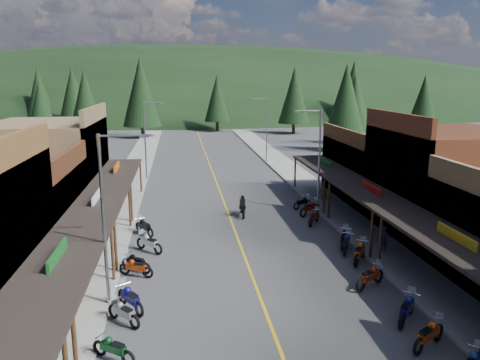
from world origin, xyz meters
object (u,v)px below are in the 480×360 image
object	(u,v)px
pine_2	(141,92)
bike_east_8	(344,237)
pine_11	(346,101)
pedestrian_east_a	(384,238)
shop_east_3	(382,170)
rider_on_bike	(242,207)
bike_west_6	(136,266)
bike_west_9	(144,226)
pine_1	(73,94)
bike_west_5	(130,297)
bike_east_3	(429,333)
bike_east_10	(310,207)
streetlight_0	(107,213)
pine_5	(353,89)
pine_8	(41,111)
pine_10	(85,101)
shop_west_3	(50,166)
streetlight_3	(265,127)
pine_9	(354,104)
bike_west_4	(123,312)
bike_west_3	(113,347)
bike_west_7	(136,261)
shop_west_2	(10,212)
bike_east_9	(314,217)
pine_4	(294,95)
bike_east_11	(303,202)
streetlight_1	(146,137)
pine_3	(217,98)
pedestrian_east_b	(323,190)
bike_east_6	(360,251)
bike_west_8	(149,242)
streetlight_2	(318,156)
shop_east_2	(444,183)
bike_east_5	(370,276)
bike_east_7	(346,242)
bike_east_4	(407,308)
pine_7	(39,93)

from	to	relation	value
pine_2	bike_east_8	size ratio (longest dim) A/B	6.53
pine_11	pedestrian_east_a	size ratio (longest dim) A/B	7.86
shop_east_3	rider_on_bike	world-z (taller)	shop_east_3
bike_west_6	bike_west_9	xyz separation A→B (m)	(-0.01, 6.83, 0.05)
pine_1	pedestrian_east_a	bearing A→B (deg)	-65.63
bike_west_5	bike_east_3	size ratio (longest dim) A/B	1.02
pine_1	bike_east_10	size ratio (longest dim) A/B	5.56
pine_1	pine_2	size ratio (longest dim) A/B	0.89
streetlight_0	pine_5	distance (m)	88.17
pine_8	pine_10	distance (m)	10.80
shop_west_3	shop_east_3	distance (m)	27.56
bike_east_8	streetlight_0	bearing A→B (deg)	-128.87
streetlight_3	pine_9	xyz separation A→B (m)	(17.05, 15.00, 1.92)
shop_east_3	bike_west_4	distance (m)	27.72
bike_west_3	bike_west_9	distance (m)	14.47
bike_west_7	bike_east_8	world-z (taller)	bike_east_8
streetlight_3	shop_west_2	bearing A→B (deg)	-126.19
bike_east_9	rider_on_bike	world-z (taller)	rider_on_bike
pine_1	pine_4	distance (m)	43.17
pine_1	bike_east_11	world-z (taller)	pine_1
shop_east_3	streetlight_1	size ratio (longest dim) A/B	1.36
streetlight_1	pine_3	xyz separation A→B (m)	(10.95, 44.00, 2.02)
shop_east_3	streetlight_3	world-z (taller)	streetlight_3
bike_west_3	bike_east_9	bearing A→B (deg)	-3.25
pine_9	pine_10	xyz separation A→B (m)	(-42.00, 5.00, 0.40)
pine_9	pedestrian_east_b	world-z (taller)	pine_9
pine_2	bike_east_6	xyz separation A→B (m)	(16.41, -60.54, -7.33)
pine_1	pine_11	bearing A→B (deg)	-36.03
bike_west_8	pedestrian_east_a	size ratio (longest dim) A/B	1.38
streetlight_2	bike_west_5	world-z (taller)	streetlight_2
shop_east_2	bike_east_5	size ratio (longest dim) A/B	4.96
bike_west_4	bike_east_3	size ratio (longest dim) A/B	0.92
bike_west_3	bike_east_10	size ratio (longest dim) A/B	0.87
pine_10	bike_west_4	xyz separation A→B (m)	(11.78, -57.82, -6.21)
bike_west_4	bike_east_5	bearing A→B (deg)	-34.33
streetlight_3	bike_east_7	bearing A→B (deg)	-91.35
bike_west_6	bike_east_5	bearing A→B (deg)	-77.37
pine_3	bike_west_5	size ratio (longest dim) A/B	4.95
bike_west_4	shop_west_3	bearing A→B (deg)	67.42
streetlight_1	pine_11	world-z (taller)	pine_11
bike_west_5	bike_east_4	xyz separation A→B (m)	(11.95, -2.57, 0.01)
streetlight_0	bike_west_9	xyz separation A→B (m)	(0.83, 9.95, -3.85)
pine_4	pine_7	size ratio (longest dim) A/B	1.00
shop_west_3	pine_3	size ratio (longest dim) A/B	0.99
pine_8	bike_west_7	world-z (taller)	pine_8
streetlight_2	bike_east_6	size ratio (longest dim) A/B	3.46
pine_3	pedestrian_east_b	distance (m)	55.33
shop_east_2	pine_8	bearing A→B (deg)	133.05
bike_west_3	pine_3	bearing A→B (deg)	27.72
pine_2	bike_west_4	distance (m)	66.34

